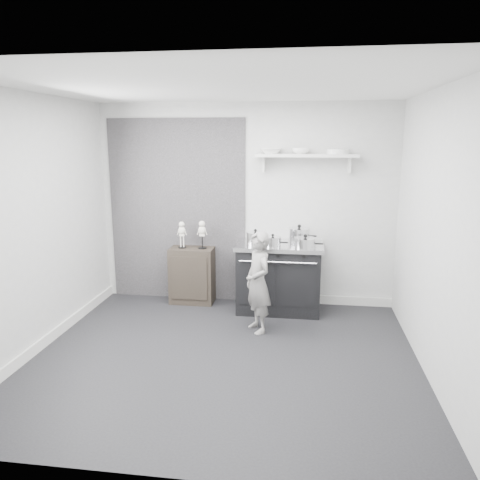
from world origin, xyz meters
TOP-DOWN VIEW (x-y plane):
  - ground at (0.00, 0.00)m, footprint 4.00×4.00m
  - room_shell at (-0.09, 0.15)m, footprint 4.02×3.62m
  - wall_shelf at (0.80, 1.68)m, footprint 1.30×0.26m
  - stove at (0.49, 1.48)m, footprint 1.12×0.70m
  - side_cabinet at (-0.71, 1.61)m, footprint 0.59×0.35m
  - child at (0.29, 0.74)m, footprint 0.47×0.52m
  - pot_front_left at (0.18, 1.38)m, footprint 0.31×0.23m
  - pot_back_right at (0.74, 1.59)m, footprint 0.37×0.28m
  - pot_front_right at (0.82, 1.28)m, footprint 0.35×0.27m
  - pot_front_center at (0.41, 1.29)m, footprint 0.30×0.21m
  - skeleton_full at (-0.84, 1.61)m, footprint 0.12×0.08m
  - skeleton_torso at (-0.56, 1.61)m, footprint 0.12×0.08m
  - bowl_large at (0.35, 1.67)m, footprint 0.29×0.29m
  - bowl_small at (0.73, 1.67)m, footprint 0.23×0.23m
  - plate_stack at (1.19, 1.67)m, footprint 0.28×0.28m

SIDE VIEW (x-z plane):
  - ground at x=0.00m, z-range 0.00..0.00m
  - side_cabinet at x=-0.71m, z-range 0.00..0.77m
  - stove at x=0.49m, z-range 0.00..0.91m
  - child at x=0.29m, z-range 0.00..1.20m
  - pot_front_right at x=0.82m, z-range 0.88..1.05m
  - pot_front_center at x=0.41m, z-range 0.88..1.05m
  - skeleton_full at x=-0.84m, z-range 0.77..1.19m
  - pot_front_left at x=0.18m, z-range 0.88..1.09m
  - skeleton_torso at x=-0.56m, z-range 0.77..1.21m
  - pot_back_right at x=0.74m, z-range 0.88..1.12m
  - room_shell at x=-0.09m, z-range 0.28..2.99m
  - wall_shelf at x=0.80m, z-range 1.89..2.13m
  - plate_stack at x=1.19m, z-range 2.04..2.10m
  - bowl_large at x=0.35m, z-range 2.04..2.11m
  - bowl_small at x=0.73m, z-range 2.04..2.11m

